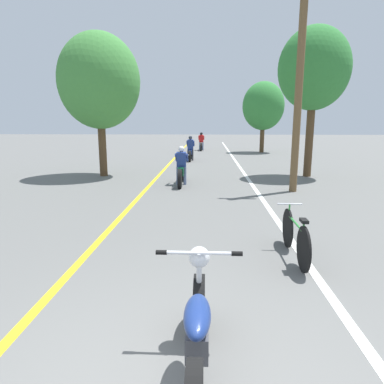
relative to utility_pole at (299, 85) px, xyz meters
name	(u,v)px	position (x,y,z in m)	size (l,w,h in m)	color
lane_stripe_center	(159,175)	(-4.96, 3.37, -3.40)	(0.14, 48.00, 0.01)	yellow
lane_stripe_edge	(246,175)	(-1.20, 3.37, -3.40)	(0.14, 48.00, 0.01)	white
utility_pole	(299,85)	(0.00, 0.00, 0.00)	(1.10, 0.24, 6.63)	brown
roadside_tree_right_near	(314,69)	(1.38, 3.29, 0.93)	(2.86, 2.57, 6.01)	#513A23
roadside_tree_right_far	(263,106)	(1.23, 14.87, 0.00)	(3.06, 2.75, 5.18)	#513A23
roadside_tree_left	(99,82)	(-7.31, 3.03, 0.48)	(3.34, 3.01, 5.83)	#513A23
motorcycle_foreground	(197,331)	(-2.93, -8.58, -2.97)	(0.87, 2.04, 1.03)	black
motorcycle_rider_lead	(181,170)	(-3.81, 1.12, -2.87)	(0.50, 2.18, 1.42)	black
motorcycle_rider_mid	(190,151)	(-3.88, 9.10, -2.86)	(0.50, 2.06, 1.46)	black
motorcycle_rider_far	(201,144)	(-3.37, 16.50, -2.86)	(0.50, 2.03, 1.44)	black
bicycle_parked	(295,236)	(-1.36, -5.76, -3.02)	(0.44, 1.80, 0.84)	black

